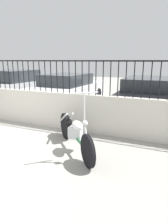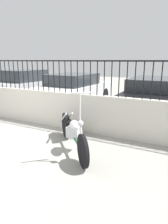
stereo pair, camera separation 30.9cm
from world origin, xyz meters
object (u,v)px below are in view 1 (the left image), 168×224
(motorcycle_green, at_px, (73,131))
(car_white, at_px, (69,90))
(car_black, at_px, (149,94))
(car_silver, at_px, (18,85))

(motorcycle_green, relative_size, car_white, 0.39)
(motorcycle_green, height_order, car_black, motorcycle_green)
(motorcycle_green, distance_m, car_silver, 6.52)
(motorcycle_green, relative_size, car_silver, 0.41)
(motorcycle_green, xyz_separation_m, car_silver, (-5.08, 4.08, 0.32))
(car_white, relative_size, car_black, 0.92)
(car_silver, bearing_deg, car_white, -90.86)
(car_black, bearing_deg, car_silver, 89.48)
(motorcycle_green, xyz_separation_m, car_black, (1.14, 4.03, 0.27))
(motorcycle_green, distance_m, car_white, 4.36)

